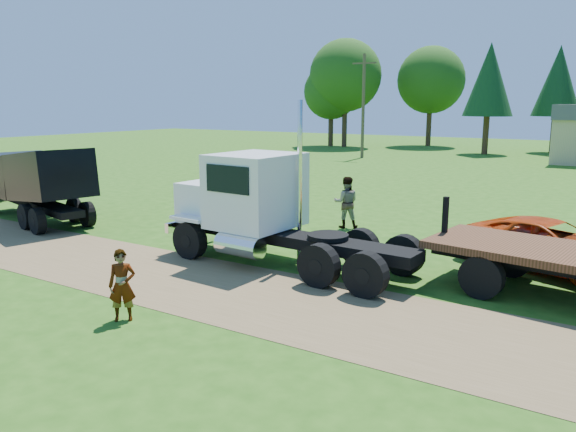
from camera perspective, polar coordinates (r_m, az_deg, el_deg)
The scene contains 8 objects.
ground at distance 14.01m, azimuth -0.84°, elevation -8.64°, with size 140.00×140.00×0.00m, color #235011.
dirt_track at distance 14.01m, azimuth -0.84°, elevation -8.62°, with size 120.00×4.20×0.01m, color brown.
white_semi_tractor at distance 17.20m, azimuth -3.09°, elevation 0.91°, with size 8.21×3.14×4.90m.
black_dump_truck at distance 25.07m, azimuth -24.10°, elevation 3.39°, with size 7.44×3.80×3.16m.
orange_pickup at distance 18.18m, azimuth 25.02°, elevation -2.66°, with size 2.38×5.17×1.44m, color #BF3A09.
spectator_a at distance 13.11m, azimuth -16.50°, elevation -6.77°, with size 0.60×0.39×1.64m, color #999999.
spectator_b at distance 21.98m, azimuth 5.92°, elevation 1.40°, with size 0.98×0.76×2.01m, color #999999.
tree_row at distance 60.53m, azimuth 23.59°, elevation 12.41°, with size 56.33×13.79×11.74m.
Camera 1 is at (7.19, -11.02, 4.80)m, focal length 35.00 mm.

